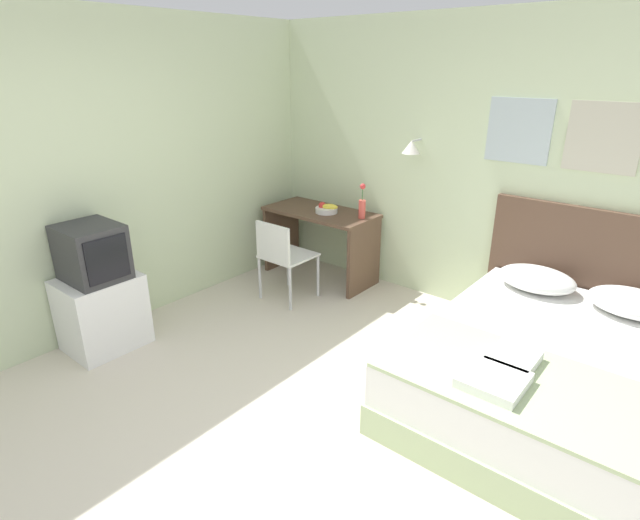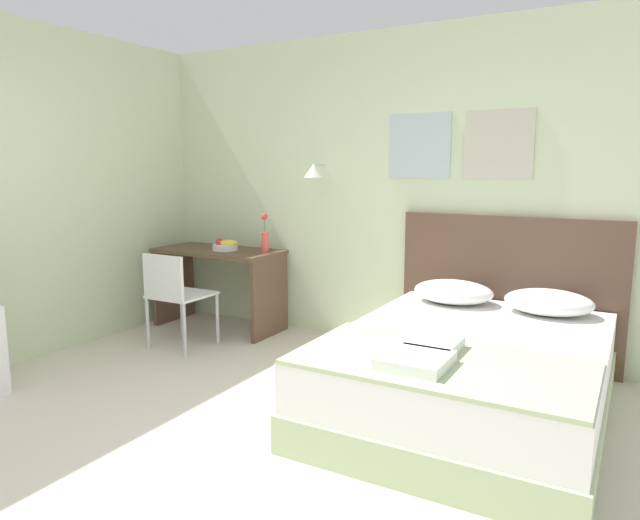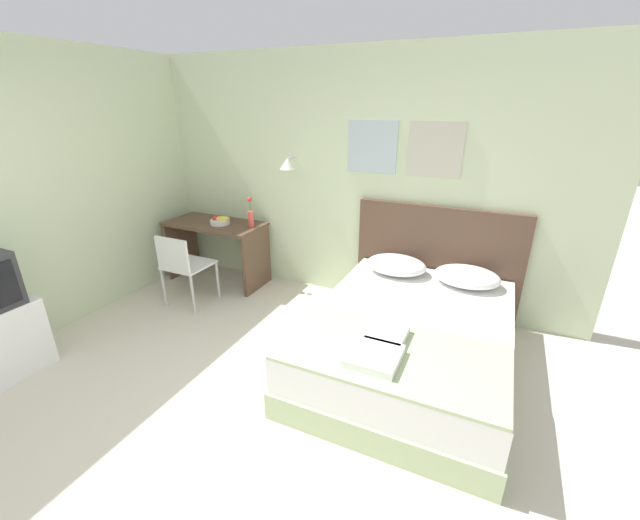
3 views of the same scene
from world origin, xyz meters
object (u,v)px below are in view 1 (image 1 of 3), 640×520
at_px(pillow_right, 633,303).
at_px(headboard, 591,280).
at_px(folded_towel_near_foot, 513,359).
at_px(pillow_left, 537,279).
at_px(bed, 543,373).
at_px(folded_towel_mid_bed, 493,380).
at_px(fruit_bowl, 326,209).
at_px(television, 92,252).
at_px(desk, 320,231).
at_px(desk_chair, 282,253).
at_px(tv_stand, 102,312).
at_px(flower_vase, 362,206).
at_px(throw_blanket, 517,380).

bearing_deg(pillow_right, headboard, 138.37).
bearing_deg(folded_towel_near_foot, headboard, 87.05).
height_order(pillow_left, pillow_right, same).
relative_size(bed, folded_towel_mid_bed, 6.15).
bearing_deg(fruit_bowl, bed, -16.32).
distance_m(folded_towel_near_foot, television, 3.16).
bearing_deg(headboard, folded_towel_near_foot, -92.95).
bearing_deg(pillow_left, desk, -179.46).
bearing_deg(fruit_bowl, folded_towel_near_foot, -26.25).
bearing_deg(desk_chair, headboard, 22.20).
height_order(desk, tv_stand, desk).
bearing_deg(headboard, desk_chair, -157.80).
bearing_deg(headboard, pillow_left, -138.37).
bearing_deg(desk_chair, desk, 97.60).
bearing_deg(fruit_bowl, folded_towel_mid_bed, -31.64).
xyz_separation_m(headboard, desk_chair, (-2.50, -1.02, -0.08)).
height_order(pillow_right, desk, desk).
xyz_separation_m(pillow_left, folded_towel_mid_bed, (0.25, -1.53, -0.03)).
bearing_deg(desk_chair, folded_towel_mid_bed, -18.46).
xyz_separation_m(fruit_bowl, flower_vase, (0.40, 0.07, 0.09)).
relative_size(pillow_left, folded_towel_near_foot, 1.99).
bearing_deg(headboard, folded_towel_mid_bed, -92.71).
height_order(pillow_right, desk_chair, desk_chair).
xyz_separation_m(bed, flower_vase, (-2.10, 0.80, 0.64)).
height_order(folded_towel_mid_bed, desk, desk).
relative_size(headboard, fruit_bowl, 6.64).
height_order(folded_towel_near_foot, flower_vase, flower_vase).
height_order(headboard, folded_towel_mid_bed, headboard).
xyz_separation_m(pillow_right, desk, (-2.94, -0.02, -0.06)).
distance_m(throw_blanket, folded_towel_mid_bed, 0.18).
bearing_deg(folded_towel_near_foot, fruit_bowl, 153.75).
height_order(headboard, folded_towel_near_foot, headboard).
relative_size(pillow_left, fruit_bowl, 2.37).
relative_size(throw_blanket, folded_towel_mid_bed, 4.46).
distance_m(pillow_right, throw_blanket, 1.42).
distance_m(pillow_right, fruit_bowl, 2.84).
xyz_separation_m(headboard, fruit_bowl, (-2.50, -0.34, 0.22)).
relative_size(throw_blanket, flower_vase, 4.27).
bearing_deg(pillow_right, television, -145.92).
relative_size(folded_towel_near_foot, desk, 0.25).
xyz_separation_m(bed, desk, (-2.60, 0.75, 0.28)).
xyz_separation_m(throw_blanket, television, (-3.05, -0.91, 0.32)).
relative_size(desk_chair, television, 1.68).
bearing_deg(headboard, bed, -90.00).
bearing_deg(fruit_bowl, headboard, 7.86).
bearing_deg(headboard, pillow_right, -41.63).
bearing_deg(flower_vase, folded_towel_near_foot, -32.08).
xyz_separation_m(bed, desk_chair, (-2.50, 0.05, 0.25)).
bearing_deg(fruit_bowl, pillow_right, 0.85).
bearing_deg(tv_stand, throw_blanket, 16.64).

